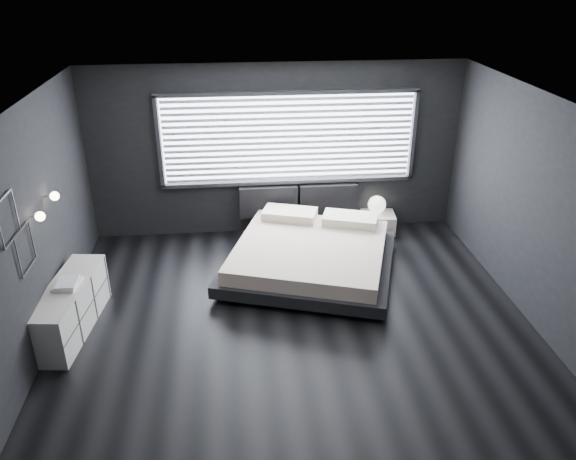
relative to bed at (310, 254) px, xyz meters
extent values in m
plane|color=black|center=(-0.37, -1.26, -0.28)|extent=(6.00, 6.00, 0.00)
plane|color=silver|center=(-0.37, -1.26, 2.52)|extent=(6.00, 6.00, 0.00)
cube|color=black|center=(-0.37, 1.49, 1.12)|extent=(6.00, 0.04, 2.80)
cube|color=black|center=(-0.37, -4.01, 1.12)|extent=(6.00, 0.04, 2.80)
cube|color=black|center=(-3.37, -1.26, 1.12)|extent=(0.04, 5.50, 2.80)
cube|color=black|center=(2.63, -1.26, 1.12)|extent=(0.04, 5.50, 2.80)
cube|color=white|center=(-0.17, 1.47, 1.33)|extent=(4.00, 0.02, 1.38)
cube|color=#47474C|center=(-2.21, 1.44, 1.33)|extent=(0.06, 0.08, 1.48)
cube|color=#47474C|center=(1.87, 1.44, 1.33)|extent=(0.06, 0.08, 1.48)
cube|color=#47474C|center=(-0.17, 1.44, 2.06)|extent=(4.14, 0.08, 0.06)
cube|color=#47474C|center=(-0.17, 1.44, 0.60)|extent=(4.14, 0.08, 0.06)
cube|color=silver|center=(-0.17, 1.41, 1.33)|extent=(3.94, 0.03, 1.32)
cube|color=black|center=(-0.51, 1.38, 0.29)|extent=(0.96, 0.16, 0.52)
cube|color=black|center=(0.49, 1.38, 0.29)|extent=(0.96, 0.16, 0.52)
cylinder|color=silver|center=(-3.32, -1.21, 1.32)|extent=(0.10, 0.02, 0.02)
sphere|color=#FFE5B7|center=(-3.25, -1.21, 1.32)|extent=(0.11, 0.11, 0.11)
cylinder|color=silver|center=(-3.32, -0.61, 1.32)|extent=(0.10, 0.02, 0.02)
sphere|color=#FFE5B7|center=(-3.25, -0.61, 1.32)|extent=(0.11, 0.11, 0.11)
cube|color=#47474C|center=(-3.35, -1.81, 1.80)|extent=(0.01, 0.46, 0.02)
cube|color=#47474C|center=(-3.35, -1.81, 1.34)|extent=(0.01, 0.46, 0.02)
cube|color=#47474C|center=(-3.35, -1.58, 1.57)|extent=(0.01, 0.02, 0.46)
cube|color=#47474C|center=(-3.35, -2.04, 1.57)|extent=(0.01, 0.02, 0.46)
cube|color=#47474C|center=(-3.35, -1.56, 1.33)|extent=(0.01, 0.46, 0.02)
cube|color=#47474C|center=(-3.35, -1.56, 0.87)|extent=(0.01, 0.46, 0.02)
cube|color=#47474C|center=(-3.35, -1.33, 1.10)|extent=(0.01, 0.02, 0.46)
cube|color=#47474C|center=(-3.35, -1.79, 1.10)|extent=(0.01, 0.02, 0.46)
cube|color=black|center=(-1.26, -0.59, -0.24)|extent=(0.16, 0.16, 0.09)
cube|color=black|center=(0.67, -1.22, -0.24)|extent=(0.16, 0.16, 0.09)
cube|color=black|center=(-0.70, 1.14, -0.24)|extent=(0.16, 0.16, 0.09)
cube|color=black|center=(1.23, 0.51, -0.24)|extent=(0.16, 0.16, 0.09)
cube|color=black|center=(-0.01, -0.04, -0.11)|extent=(2.94, 2.87, 0.17)
cube|color=beige|center=(-0.01, -0.04, 0.08)|extent=(2.65, 2.65, 0.21)
cube|color=beige|center=(-0.21, 0.90, 0.26)|extent=(0.93, 0.69, 0.14)
cube|color=beige|center=(0.70, 0.60, 0.26)|extent=(0.93, 0.69, 0.14)
cube|color=silver|center=(1.33, 1.24, -0.12)|extent=(0.60, 0.52, 0.32)
sphere|color=white|center=(1.31, 1.29, 0.19)|extent=(0.30, 0.30, 0.30)
cube|color=silver|center=(-3.15, -1.12, 0.03)|extent=(0.64, 1.63, 0.64)
cube|color=#47474C|center=(-2.93, -1.15, 0.03)|extent=(0.20, 1.56, 0.62)
cube|color=silver|center=(-3.13, -1.13, 0.37)|extent=(0.31, 0.38, 0.04)
cube|color=silver|center=(-3.12, -1.15, 0.41)|extent=(0.24, 0.32, 0.03)
camera|label=1|loc=(-1.07, -7.18, 3.93)|focal=35.00mm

